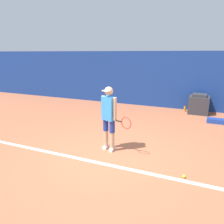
{
  "coord_description": "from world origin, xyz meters",
  "views": [
    {
      "loc": [
        2.02,
        -4.49,
        2.45
      ],
      "look_at": [
        -0.13,
        0.54,
        0.97
      ],
      "focal_mm": 35.0,
      "sensor_mm": 36.0,
      "label": 1
    }
  ],
  "objects_px": {
    "equipment_bag": "(219,121)",
    "water_bottle": "(185,109)",
    "tennis_player": "(109,116)",
    "tennis_ball": "(184,176)",
    "covered_chair": "(199,104)"
  },
  "relations": [
    {
      "from": "water_bottle",
      "to": "equipment_bag",
      "type": "bearing_deg",
      "value": -44.43
    },
    {
      "from": "tennis_ball",
      "to": "water_bottle",
      "type": "xyz_separation_m",
      "value": [
        -0.5,
        5.48,
        0.09
      ]
    },
    {
      "from": "tennis_player",
      "to": "tennis_ball",
      "type": "distance_m",
      "value": 2.23
    },
    {
      "from": "tennis_ball",
      "to": "tennis_player",
      "type": "bearing_deg",
      "value": 161.8
    },
    {
      "from": "equipment_bag",
      "to": "covered_chair",
      "type": "bearing_deg",
      "value": 122.61
    },
    {
      "from": "tennis_player",
      "to": "equipment_bag",
      "type": "distance_m",
      "value": 4.57
    },
    {
      "from": "tennis_player",
      "to": "water_bottle",
      "type": "distance_m",
      "value": 5.11
    },
    {
      "from": "equipment_bag",
      "to": "water_bottle",
      "type": "bearing_deg",
      "value": 135.57
    },
    {
      "from": "equipment_bag",
      "to": "water_bottle",
      "type": "height_order",
      "value": "water_bottle"
    },
    {
      "from": "covered_chair",
      "to": "equipment_bag",
      "type": "relative_size",
      "value": 1.03
    },
    {
      "from": "covered_chair",
      "to": "water_bottle",
      "type": "xyz_separation_m",
      "value": [
        -0.54,
        0.09,
        -0.26
      ]
    },
    {
      "from": "equipment_bag",
      "to": "tennis_ball",
      "type": "bearing_deg",
      "value": -100.58
    },
    {
      "from": "covered_chair",
      "to": "tennis_ball",
      "type": "bearing_deg",
      "value": -90.38
    },
    {
      "from": "equipment_bag",
      "to": "water_bottle",
      "type": "relative_size",
      "value": 3.06
    },
    {
      "from": "tennis_player",
      "to": "equipment_bag",
      "type": "bearing_deg",
      "value": 70.58
    }
  ]
}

